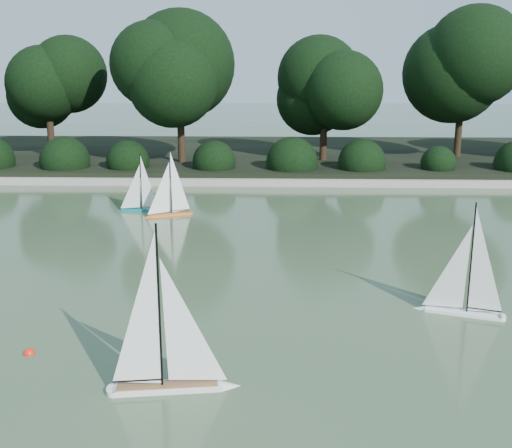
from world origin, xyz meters
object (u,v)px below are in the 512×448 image
at_px(sailboat_white_b, 177,363).
at_px(sailboat_orange, 166,205).
at_px(sailboat_white_a, 457,295).
at_px(sailboat_teal, 137,201).
at_px(race_buoy, 29,354).

xyz_separation_m(sailboat_white_b, sailboat_orange, (-1.31, 7.05, -0.05)).
distance_m(sailboat_white_a, sailboat_white_b, 3.80).
height_order(sailboat_white_a, sailboat_teal, sailboat_white_a).
height_order(sailboat_white_a, sailboat_white_b, sailboat_white_b).
height_order(sailboat_white_b, sailboat_teal, sailboat_white_b).
bearing_deg(sailboat_white_a, sailboat_white_b, -147.88).
height_order(sailboat_teal, race_buoy, sailboat_teal).
bearing_deg(sailboat_white_a, sailboat_teal, 133.70).
distance_m(sailboat_white_a, race_buoy, 5.13).
bearing_deg(sailboat_white_b, sailboat_teal, 104.99).
xyz_separation_m(sailboat_white_a, sailboat_teal, (-5.22, 5.46, -0.04)).
bearing_deg(sailboat_white_b, sailboat_white_a, 32.12).
distance_m(sailboat_white_b, race_buoy, 1.90).
distance_m(sailboat_orange, sailboat_teal, 0.82).
relative_size(sailboat_white_a, sailboat_orange, 1.07).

